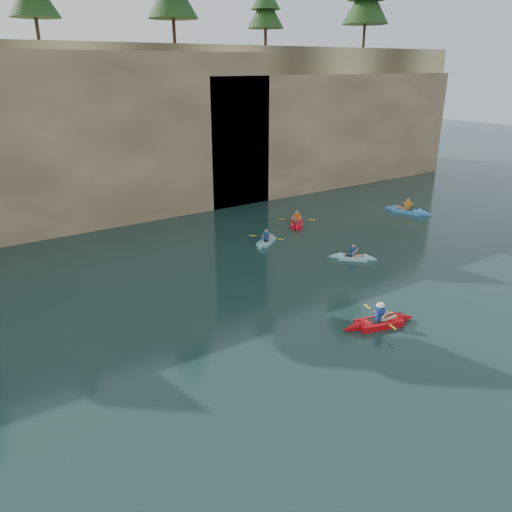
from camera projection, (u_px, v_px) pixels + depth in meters
ground at (299, 403)px, 16.08m from camera, size 160.00×160.00×0.00m
cliff at (49, 125)px, 37.11m from camera, size 70.00×16.00×12.00m
cliff_slab_center at (109, 138)px, 32.54m from camera, size 24.00×2.40×11.40m
cliff_slab_east at (336, 129)px, 43.28m from camera, size 26.00×2.40×9.84m
sea_cave_center at (23, 215)px, 30.38m from camera, size 3.50×1.00×3.20m
sea_cave_east at (221, 178)px, 37.46m from camera, size 5.00×1.00×4.50m
main_kayaker at (379, 322)px, 20.79m from camera, size 3.51×2.28×1.27m
kayaker_ltblue_near at (353, 257)px, 27.89m from camera, size 2.42×2.40×1.08m
kayaker_red_far at (297, 223)px, 33.81m from camera, size 2.70×3.10×1.24m
kayaker_ltblue_mid at (266, 241)px, 30.38m from camera, size 2.75×2.19×1.09m
kayaker_blue_east at (407, 211)px, 36.60m from camera, size 2.42×3.74×1.32m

